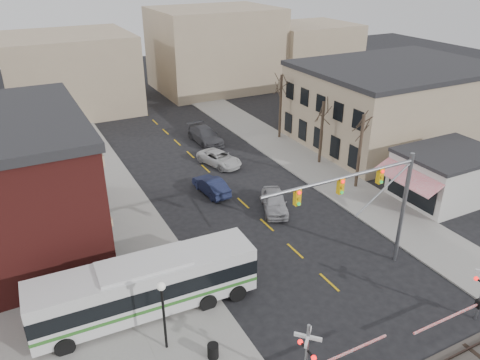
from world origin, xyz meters
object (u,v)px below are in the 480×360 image
rr_crossing_west (314,355)px  car_d (205,135)px  street_lamp (163,302)px  trash_bin (213,351)px  pedestrian_near (170,290)px  pedestrian_far (159,270)px  car_b (211,186)px  transit_bus (146,286)px  rr_crossing_east (477,294)px  car_a (274,202)px  car_c (219,158)px  traffic_signal_mast (372,195)px

rr_crossing_west → car_d: size_ratio=0.96×
street_lamp → trash_bin: street_lamp is taller
pedestrian_near → rr_crossing_west: bearing=-158.9°
trash_bin → pedestrian_far: size_ratio=0.49×
trash_bin → car_b: (7.63, 17.27, 0.22)m
transit_bus → rr_crossing_west: size_ratio=2.33×
car_d → rr_crossing_east: bearing=-87.9°
car_a → pedestrian_near: pedestrian_near is taller
car_b → car_c: 6.19m
trash_bin → pedestrian_near: (-0.52, 5.12, 0.49)m
traffic_signal_mast → rr_crossing_east: traffic_signal_mast is taller
street_lamp → car_d: size_ratio=0.73×
pedestrian_near → traffic_signal_mast: bearing=-107.0°
traffic_signal_mast → rr_crossing_west: bearing=-144.1°
trash_bin → car_a: bearing=47.6°
rr_crossing_east → car_c: size_ratio=1.12×
transit_bus → street_lamp: (-0.02, -3.30, 1.30)m
street_lamp → pedestrian_near: (1.42, 3.36, -2.16)m
car_b → car_c: size_ratio=0.91×
car_c → street_lamp: bearing=-138.2°
car_a → pedestrian_near: 13.46m
rr_crossing_east → car_a: 16.74m
transit_bus → car_b: 15.54m
rr_crossing_west → street_lamp: size_ratio=1.31×
traffic_signal_mast → street_lamp: (-13.79, -0.49, -2.61)m
car_b → car_c: bearing=-126.6°
pedestrian_far → car_d: bearing=39.5°
car_a → rr_crossing_east: bearing=-55.2°
rr_crossing_east → pedestrian_far: (-14.82, 11.62, -1.01)m
traffic_signal_mast → transit_bus: bearing=168.5°
rr_crossing_west → pedestrian_near: (-4.13, 8.83, -0.95)m
rr_crossing_west → car_b: bearing=79.1°
transit_bus → car_b: (9.55, 12.20, -1.13)m
traffic_signal_mast → car_b: bearing=105.7°
car_a → car_d: size_ratio=0.80×
traffic_signal_mast → pedestrian_far: 14.17m
transit_bus → car_b: size_ratio=2.88×
transit_bus → trash_bin: transit_bus is taller
transit_bus → car_d: (14.07, 23.84, -1.03)m
car_d → pedestrian_near: pedestrian_near is taller
pedestrian_far → rr_crossing_west: bearing=-89.9°
trash_bin → car_a: car_a is taller
car_a → car_b: (-3.37, 5.20, -0.05)m
traffic_signal_mast → pedestrian_near: 13.57m
transit_bus → car_b: transit_bus is taller
transit_bus → rr_crossing_west: bearing=-57.8°
rr_crossing_east → street_lamp: (-16.30, 6.05, 1.21)m
street_lamp → car_b: 18.38m
transit_bus → pedestrian_far: size_ratio=7.77×
rr_crossing_west → street_lamp: (-5.55, 5.48, 1.21)m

